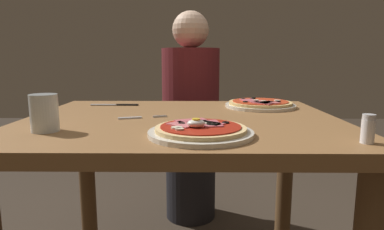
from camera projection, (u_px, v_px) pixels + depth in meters
dining_table at (182, 154)px, 1.11m from camera, size 1.01×0.83×0.74m
pizza_foreground at (201, 131)px, 0.83m from camera, size 0.27×0.27×0.05m
pizza_across_left at (260, 104)px, 1.31m from camera, size 0.27×0.27×0.03m
water_glass_near at (44, 115)px, 0.87m from camera, size 0.07×0.07×0.10m
fork at (139, 117)px, 1.07m from camera, size 0.16×0.06×0.00m
knife at (118, 105)px, 1.36m from camera, size 0.20×0.02×0.01m
salt_shaker at (368, 129)px, 0.75m from camera, size 0.03×0.03×0.07m
diner_person at (191, 123)px, 1.89m from camera, size 0.32×0.32×1.18m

